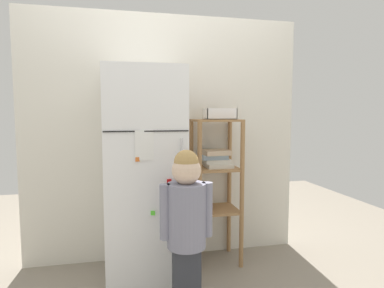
{
  "coord_description": "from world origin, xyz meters",
  "views": [
    {
      "loc": [
        -0.36,
        -2.43,
        1.25
      ],
      "look_at": [
        0.17,
        0.02,
        1.02
      ],
      "focal_mm": 30.09,
      "sensor_mm": 36.0,
      "label": 1
    }
  ],
  "objects": [
    {
      "name": "child_standing",
      "position": [
        0.02,
        -0.51,
        0.63
      ],
      "size": [
        0.33,
        0.25,
        1.04
      ],
      "color": "#353840",
      "rests_on": "ground"
    },
    {
      "name": "kitchen_wall_back",
      "position": [
        0.0,
        0.34,
        1.05
      ],
      "size": [
        2.37,
        0.03,
        2.09
      ],
      "primitive_type": "cube",
      "color": "silver",
      "rests_on": "ground"
    },
    {
      "name": "pantry_shelf_unit",
      "position": [
        0.39,
        0.13,
        0.76
      ],
      "size": [
        0.39,
        0.35,
        1.21
      ],
      "color": "#9E7247",
      "rests_on": "ground"
    },
    {
      "name": "fruit_bin",
      "position": [
        0.44,
        0.15,
        1.25
      ],
      "size": [
        0.25,
        0.15,
        0.09
      ],
      "color": "white",
      "rests_on": "pantry_shelf_unit"
    },
    {
      "name": "ground_plane",
      "position": [
        0.0,
        0.0,
        0.0
      ],
      "size": [
        6.0,
        6.0,
        0.0
      ],
      "primitive_type": "plane",
      "color": "gray"
    },
    {
      "name": "refrigerator",
      "position": [
        -0.2,
        0.02,
        0.8
      ],
      "size": [
        0.58,
        0.61,
        1.59
      ],
      "color": "white",
      "rests_on": "ground"
    }
  ]
}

